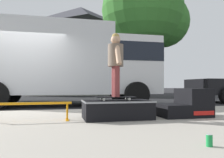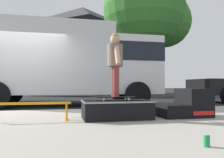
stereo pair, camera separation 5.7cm
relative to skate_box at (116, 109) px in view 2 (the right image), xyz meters
The scene contains 10 objects.
ground_plane 3.29m from the skate_box, 130.40° to the left, with size 140.00×140.00×0.00m, color black.
skate_box is the anchor object (origin of this frame).
kicker_ramp 1.49m from the skate_box, ahead, with size 1.01×0.72×0.57m.
grind_rail 1.58m from the skate_box, behind, with size 1.43×0.28×0.34m.
skateboard 0.22m from the skate_box, 113.03° to the left, with size 0.78×0.22×0.07m.
skater_kid 0.96m from the skate_box, 113.03° to the left, with size 0.30×0.64×1.24m.
soda_can 2.22m from the skate_box, 78.94° to the right, with size 0.07×0.07×0.13m.
box_truck 4.95m from the skate_box, 98.23° to the left, with size 6.91×2.63×3.05m.
street_tree_main 11.41m from the skate_box, 64.78° to the left, with size 5.67×5.15×8.14m.
house_behind 18.12m from the skate_box, 86.89° to the left, with size 9.54×8.23×8.40m.
Camera 2 is at (1.08, -6.78, 0.75)m, focal length 36.70 mm.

